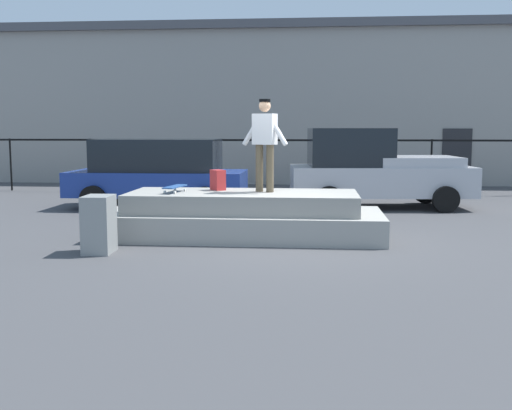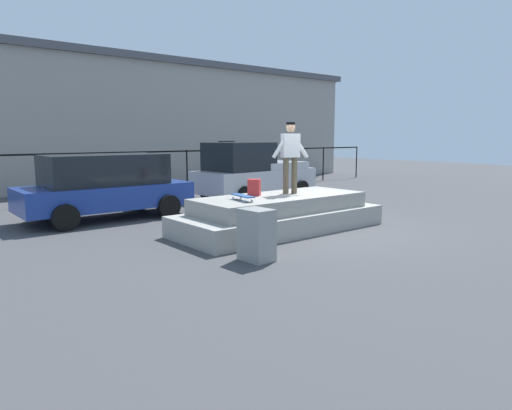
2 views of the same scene
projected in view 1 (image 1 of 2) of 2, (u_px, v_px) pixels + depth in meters
ground_plane at (288, 242)px, 11.16m from camera, size 60.00×60.00×0.00m
concrete_ledge at (243, 217)px, 11.69m from camera, size 5.16×2.06×0.84m
skateboarder at (265, 139)px, 11.57m from camera, size 0.90×0.43×1.71m
skateboard at (175, 187)px, 11.59m from camera, size 0.32×0.79×0.12m
backpack at (218, 180)px, 12.00m from camera, size 0.33×0.34×0.39m
car_blue_hatchback_near at (158, 172)px, 15.88m from camera, size 4.41×2.09×1.74m
car_silver_pickup_mid at (374, 169)px, 15.89m from camera, size 4.65×2.37×2.02m
utility_box at (99, 224)px, 10.16m from camera, size 0.47×0.62×0.94m
fence_row at (300, 154)px, 19.38m from camera, size 24.06×0.06×1.68m
warehouse_building at (304, 106)px, 25.57m from camera, size 27.49×7.45×5.79m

